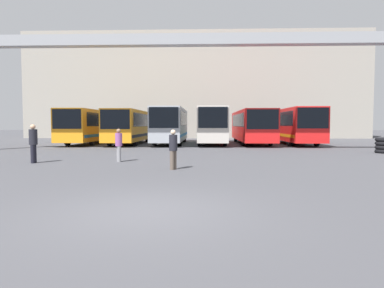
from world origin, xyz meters
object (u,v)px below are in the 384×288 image
at_px(bus_slot_1, 130,125).
at_px(pedestrian_far_center, 33,143).
at_px(bus_slot_2, 171,124).
at_px(tire_stack, 384,145).
at_px(bus_slot_4, 251,125).
at_px(bus_slot_0, 93,125).
at_px(pedestrian_near_center, 173,148).
at_px(pedestrian_mid_left, 119,144).
at_px(bus_slot_3, 212,124).
at_px(bus_slot_5, 294,124).

height_order(bus_slot_1, pedestrian_far_center, bus_slot_1).
bearing_deg(bus_slot_2, tire_stack, -34.57).
height_order(bus_slot_4, pedestrian_far_center, bus_slot_4).
height_order(bus_slot_1, bus_slot_4, bus_slot_1).
height_order(bus_slot_0, pedestrian_far_center, bus_slot_0).
distance_m(bus_slot_1, pedestrian_near_center, 18.56).
height_order(bus_slot_0, pedestrian_mid_left, bus_slot_0).
relative_size(bus_slot_1, pedestrian_near_center, 6.78).
relative_size(pedestrian_far_center, pedestrian_mid_left, 1.13).
bearing_deg(bus_slot_3, bus_slot_0, 174.35).
bearing_deg(pedestrian_mid_left, bus_slot_3, 135.37).
xyz_separation_m(bus_slot_2, bus_slot_5, (11.12, -0.10, -0.03)).
bearing_deg(pedestrian_far_center, pedestrian_mid_left, -84.92).
distance_m(bus_slot_3, tire_stack, 14.02).
relative_size(bus_slot_2, tire_stack, 10.79).
distance_m(bus_slot_1, bus_slot_4, 11.15).
bearing_deg(pedestrian_far_center, bus_slot_2, -21.47).
distance_m(bus_slot_4, pedestrian_near_center, 19.38).
bearing_deg(tire_stack, bus_slot_0, 154.47).
bearing_deg(bus_slot_3, bus_slot_2, 171.45).
height_order(pedestrian_near_center, pedestrian_far_center, pedestrian_far_center).
height_order(bus_slot_1, bus_slot_3, bus_slot_3).
bearing_deg(bus_slot_1, bus_slot_4, 4.41).
bearing_deg(pedestrian_near_center, bus_slot_2, -141.96).
bearing_deg(bus_slot_4, pedestrian_far_center, -126.53).
distance_m(bus_slot_1, bus_slot_5, 14.83).
bearing_deg(pedestrian_near_center, bus_slot_4, -164.54).
bearing_deg(bus_slot_3, bus_slot_4, 16.91).
bearing_deg(bus_slot_5, bus_slot_0, 178.00).
distance_m(bus_slot_3, bus_slot_4, 3.88).
bearing_deg(bus_slot_4, pedestrian_near_center, -106.72).
bearing_deg(tire_stack, bus_slot_2, 145.43).
bearing_deg(tire_stack, bus_slot_3, 138.66).
height_order(bus_slot_3, pedestrian_mid_left, bus_slot_3).
relative_size(pedestrian_far_center, tire_stack, 1.71).
bearing_deg(bus_slot_2, pedestrian_mid_left, -93.74).
bearing_deg(bus_slot_4, pedestrian_mid_left, -118.00).
relative_size(pedestrian_near_center, tire_stack, 1.51).
relative_size(bus_slot_5, pedestrian_far_center, 6.18).
relative_size(pedestrian_mid_left, tire_stack, 1.51).
bearing_deg(bus_slot_2, pedestrian_far_center, -106.76).
distance_m(bus_slot_1, pedestrian_far_center, 15.68).
relative_size(bus_slot_5, pedestrian_mid_left, 7.00).
relative_size(bus_slot_3, pedestrian_far_center, 5.67).
height_order(bus_slot_3, bus_slot_4, bus_slot_3).
xyz_separation_m(pedestrian_far_center, pedestrian_mid_left, (3.79, 0.65, -0.11)).
bearing_deg(bus_slot_5, bus_slot_1, -179.29).
xyz_separation_m(bus_slot_0, bus_slot_1, (3.71, -0.83, -0.02)).
bearing_deg(pedestrian_far_center, bus_slot_3, -33.68).
relative_size(bus_slot_0, bus_slot_1, 1.16).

